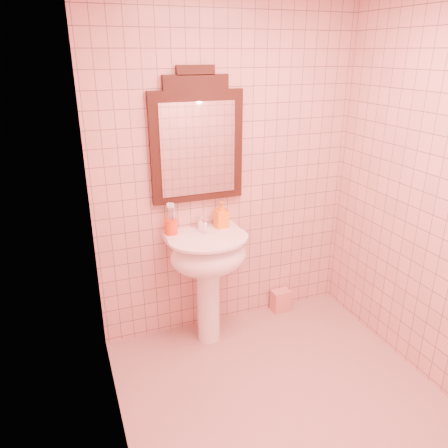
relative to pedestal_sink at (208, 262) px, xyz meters
name	(u,v)px	position (x,y,z in m)	size (l,w,h in m)	color
floor	(291,409)	(0.24, -0.87, -0.66)	(2.20, 2.20, 0.00)	tan
back_wall	(227,173)	(0.24, 0.23, 0.59)	(2.00, 0.02, 2.50)	tan
pedestal_sink	(208,262)	(0.00, 0.00, 0.00)	(0.58, 0.58, 0.86)	white
faucet	(202,223)	(0.00, 0.14, 0.26)	(0.04, 0.16, 0.11)	white
mirror	(197,141)	(0.00, 0.20, 0.84)	(0.67, 0.06, 0.93)	black
toothbrush_cup	(171,226)	(-0.23, 0.14, 0.26)	(0.09, 0.09, 0.21)	red
soap_dispenser	(221,215)	(0.16, 0.14, 0.30)	(0.09, 0.09, 0.20)	orange
towel	(281,300)	(0.71, 0.16, -0.57)	(0.16, 0.10, 0.19)	tan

